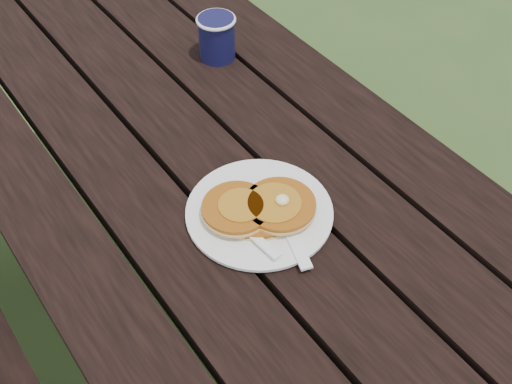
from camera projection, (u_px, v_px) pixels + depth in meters
ground at (214, 347)px, 1.76m from camera, size 60.00×60.00×0.00m
picnic_table at (207, 267)px, 1.49m from camera, size 1.36×1.80×0.75m
plate at (259, 213)px, 1.09m from camera, size 0.24×0.24×0.01m
pancake_stack at (260, 208)px, 1.07m from camera, size 0.18×0.15×0.04m
knife at (288, 227)px, 1.06m from camera, size 0.07×0.18×0.00m
fork at (255, 237)px, 1.03m from camera, size 0.05×0.16×0.01m
coffee_cup at (217, 35)px, 1.37m from camera, size 0.08×0.08×0.10m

